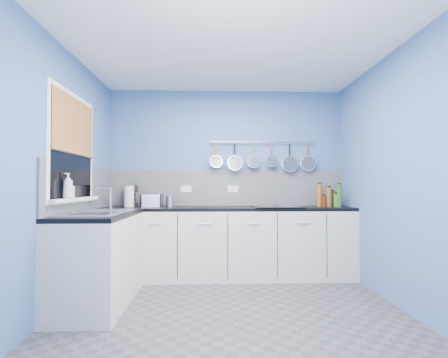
{
  "coord_description": "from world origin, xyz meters",
  "views": [
    {
      "loc": [
        -0.17,
        -2.91,
        1.16
      ],
      "look_at": [
        -0.05,
        0.75,
        1.25
      ],
      "focal_mm": 25.49,
      "sensor_mm": 36.0,
      "label": 1
    }
  ],
  "objects": [
    {
      "name": "pan_2",
      "position": [
        0.37,
        1.44,
        1.6
      ],
      "size": [
        0.18,
        0.08,
        0.37
      ],
      "primitive_type": null,
      "color": "silver",
      "rests_on": "pot_rail"
    },
    {
      "name": "pot_rail",
      "position": [
        0.5,
        1.45,
        1.78
      ],
      "size": [
        1.45,
        0.02,
        0.02
      ],
      "primitive_type": "cylinder",
      "rotation": [
        0.0,
        1.57,
        0.0
      ],
      "color": "silver",
      "rests_on": "wall_back"
    },
    {
      "name": "pan_4",
      "position": [
        0.88,
        1.44,
        1.57
      ],
      "size": [
        0.22,
        0.06,
        0.41
      ],
      "primitive_type": null,
      "color": "silver",
      "rests_on": "pot_rail"
    },
    {
      "name": "backsplash_left",
      "position": [
        -1.59,
        0.6,
        1.15
      ],
      "size": [
        0.02,
        1.8,
        0.5
      ],
      "primitive_type": "cube",
      "color": "#97989C",
      "rests_on": "wall_left"
    },
    {
      "name": "socket_right",
      "position": [
        0.1,
        1.48,
        1.13
      ],
      "size": [
        0.15,
        0.01,
        0.09
      ],
      "primitive_type": "cube",
      "color": "white",
      "rests_on": "backsplash_back"
    },
    {
      "name": "ceiling",
      "position": [
        0.0,
        0.0,
        2.51
      ],
      "size": [
        3.2,
        3.0,
        0.02
      ],
      "primitive_type": "cube",
      "color": "white",
      "rests_on": "ground"
    },
    {
      "name": "socket_left",
      "position": [
        -0.55,
        1.48,
        1.13
      ],
      "size": [
        0.15,
        0.01,
        0.09
      ],
      "primitive_type": "cube",
      "color": "white",
      "rests_on": "backsplash_back"
    },
    {
      "name": "pan_3",
      "position": [
        0.63,
        1.44,
        1.6
      ],
      "size": [
        0.16,
        0.08,
        0.35
      ],
      "primitive_type": null,
      "color": "silver",
      "rests_on": "pot_rail"
    },
    {
      "name": "condiment_3",
      "position": [
        1.44,
        1.21,
        0.98
      ],
      "size": [
        0.07,
        0.07,
        0.17
      ],
      "primitive_type": "cylinder",
      "color": "#3F721E",
      "rests_on": "worktop_back"
    },
    {
      "name": "worktop_left",
      "position": [
        -1.3,
        0.3,
        0.88
      ],
      "size": [
        0.6,
        1.2,
        0.04
      ],
      "primitive_type": "cube",
      "color": "black",
      "rests_on": "cabinet_run_left"
    },
    {
      "name": "window_sill",
      "position": [
        -1.55,
        0.3,
        1.04
      ],
      "size": [
        0.1,
        0.98,
        0.03
      ],
      "primitive_type": "cube",
      "color": "white",
      "rests_on": "wall_left"
    },
    {
      "name": "bamboo_blind",
      "position": [
        -1.56,
        0.3,
        1.77
      ],
      "size": [
        0.01,
        0.9,
        0.55
      ],
      "primitive_type": "cube",
      "color": "#AB7734",
      "rests_on": "wall_left"
    },
    {
      "name": "soap_bottle_a",
      "position": [
        -1.53,
        0.1,
        1.17
      ],
      "size": [
        0.12,
        0.12,
        0.24
      ],
      "primitive_type": "imported",
      "rotation": [
        0.0,
        0.0,
        -0.35
      ],
      "color": "white",
      "rests_on": "window_sill"
    },
    {
      "name": "paper_towel",
      "position": [
        -1.26,
        1.22,
        1.04
      ],
      "size": [
        0.15,
        0.15,
        0.27
      ],
      "primitive_type": "cylinder",
      "rotation": [
        0.0,
        0.0,
        0.33
      ],
      "color": "white",
      "rests_on": "worktop_back"
    },
    {
      "name": "condiment_5",
      "position": [
        1.28,
        1.23,
        0.97
      ],
      "size": [
        0.07,
        0.07,
        0.14
      ],
      "primitive_type": "cylinder",
      "color": "#4C190C",
      "rests_on": "worktop_back"
    },
    {
      "name": "cabinet_run_back",
      "position": [
        0.0,
        1.2,
        0.43
      ],
      "size": [
        3.2,
        0.6,
        0.86
      ],
      "primitive_type": "cube",
      "color": "beige",
      "rests_on": "ground"
    },
    {
      "name": "condiment_6",
      "position": [
        1.44,
        1.11,
        1.04
      ],
      "size": [
        0.05,
        0.05,
        0.29
      ],
      "primitive_type": "cylinder",
      "color": "#265919",
      "rests_on": "worktop_back"
    },
    {
      "name": "wall_right",
      "position": [
        1.61,
        0.0,
        1.25
      ],
      "size": [
        0.02,
        3.0,
        2.5
      ],
      "primitive_type": "cube",
      "color": "#44679D",
      "rests_on": "ground"
    },
    {
      "name": "pan_0",
      "position": [
        -0.13,
        1.44,
        1.6
      ],
      "size": [
        0.17,
        0.11,
        0.36
      ],
      "primitive_type": null,
      "color": "silver",
      "rests_on": "pot_rail"
    },
    {
      "name": "wall_left",
      "position": [
        -1.61,
        0.0,
        1.25
      ],
      "size": [
        0.02,
        3.0,
        2.5
      ],
      "primitive_type": "cube",
      "color": "#44679D",
      "rests_on": "ground"
    },
    {
      "name": "window_glass",
      "position": [
        -1.57,
        0.3,
        1.55
      ],
      "size": [
        0.01,
        0.9,
        1.0
      ],
      "primitive_type": "cube",
      "color": "black",
      "rests_on": "wall_left"
    },
    {
      "name": "condiment_1",
      "position": [
        1.37,
        1.33,
        0.98
      ],
      "size": [
        0.07,
        0.07,
        0.17
      ],
      "primitive_type": "cylinder",
      "color": "olive",
      "rests_on": "worktop_back"
    },
    {
      "name": "condiment_2",
      "position": [
        1.25,
        1.32,
        1.05
      ],
      "size": [
        0.07,
        0.07,
        0.3
      ],
      "primitive_type": "cylinder",
      "color": "#8C5914",
      "rests_on": "worktop_back"
    },
    {
      "name": "condiment_0",
      "position": [
        1.44,
        1.33,
        1.0
      ],
      "size": [
        0.07,
        0.07,
        0.2
      ],
      "primitive_type": "cylinder",
      "color": "brown",
      "rests_on": "worktop_back"
    },
    {
      "name": "wall_front",
      "position": [
        0.0,
        -1.51,
        1.25
      ],
      "size": [
        3.2,
        0.02,
        2.5
      ],
      "primitive_type": "cube",
      "color": "#44679D",
      "rests_on": "ground"
    },
    {
      "name": "hob",
      "position": [
        0.64,
        1.15,
        0.91
      ],
      "size": [
        0.61,
        0.54,
        0.01
      ],
      "primitive_type": "cube",
      "color": "black",
      "rests_on": "worktop_back"
    },
    {
      "name": "mixer_tap",
      "position": [
        -1.14,
        0.12,
        1.03
      ],
      "size": [
        0.12,
        0.08,
        0.26
      ],
      "primitive_type": null,
      "color": "silver",
      "rests_on": "worktop_left"
    },
    {
      "name": "window_frame",
      "position": [
        -1.58,
        0.3,
        1.55
      ],
      "size": [
        0.01,
        1.0,
        1.1
      ],
      "primitive_type": "cube",
      "color": "white",
      "rests_on": "wall_left"
    },
    {
      "name": "cabinet_run_left",
      "position": [
        -1.3,
        0.3,
        0.43
      ],
      "size": [
        0.6,
        1.2,
        0.86
      ],
      "primitive_type": "cube",
      "color": "beige",
      "rests_on": "ground"
    },
    {
      "name": "canister",
      "position": [
        -0.74,
        1.31,
        0.97
      ],
      "size": [
        0.1,
        0.1,
        0.14
      ],
      "primitive_type": "cylinder",
      "rotation": [
        0.0,
        0.0,
        0.02
      ],
      "color": "silver",
      "rests_on": "worktop_back"
    },
    {
      "name": "floor",
      "position": [
        0.0,
        0.0,
        -0.01
      ],
      "size": [
        3.2,
        3.0,
        0.02
      ],
      "primitive_type": "cube",
      "color": "#47474C",
      "rests_on": "ground"
    },
    {
      "name": "coffee_maker",
      "position": [
        -1.26,
        1.34,
        1.04
      ],
      "size": [
        0.21,
        0.22,
        0.28
      ],
      "primitive_type": null,
      "rotation": [
        0.0,
        0.0,
        0.34
      ],
      "color": "black",
      "rests_on": "worktop_back"
    },
    {
      "name": "soap_bottle_b",
      "position": [
        -1.53,
        0.13,
        1.14
      ],
      "size": [
        0.09,
        0.09,
        0.17
      ],
      "primitive_type": "imported",
      "rotation": [
        0.0,
        0.0,
        0.14
      ],
      "color": "white",
      "rests_on": "window_sill"
    },
    {
      "name": "condiment_4",
      "position": [
        1.35,
        1.23,
        1.03
      ],
      "size": [
        0.07,
        0.07,
        0.25
      ],
      "primitive_type": "cylinder",
      "color": "brown",
      "rests_on": "worktop_back"
    },
    {
      "name": "toaster",
      "position": [
        -0.98,
        1.29,
        0.98
      ],
      "size": [
        0.28,
        0.19,
        0.16
      ],
      "primitive_type": "cube",
      "rotation": [
        0.0,
        0.0,
        0.2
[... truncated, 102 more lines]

